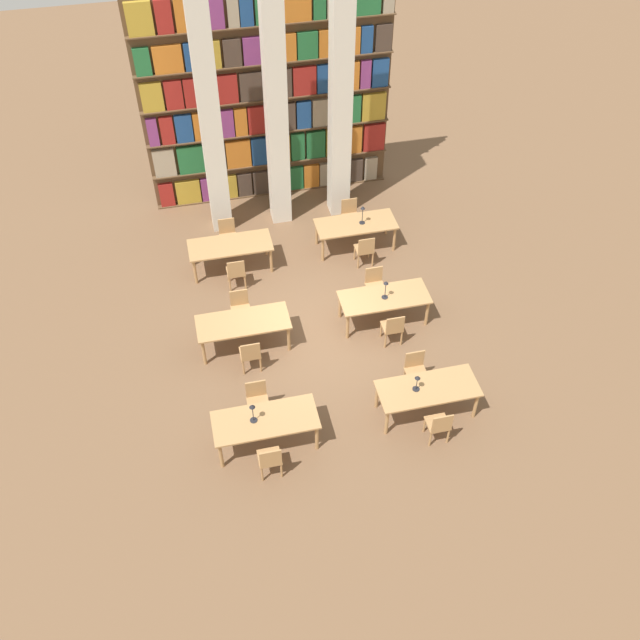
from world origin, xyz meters
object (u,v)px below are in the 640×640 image
at_px(chair_2, 439,425).
at_px(desk_lamp_2, 386,287).
at_px(chair_1, 257,400).
at_px(reading_table_1, 428,391).
at_px(desk_lamp_0, 253,410).
at_px(pillar_left, 210,121).
at_px(chair_0, 270,459).
at_px(desk_lamp_3, 363,212).
at_px(chair_6, 393,327).
at_px(reading_table_4, 230,247).
at_px(chair_5, 240,308).
at_px(chair_7, 375,284).
at_px(chair_10, 365,249).
at_px(reading_table_2, 243,324).
at_px(reading_table_5, 356,226).
at_px(chair_4, 250,354).
at_px(pillar_right, 340,106).
at_px(chair_9, 228,235).
at_px(chair_11, 350,215).
at_px(pillar_center, 276,113).
at_px(chair_8, 236,272).
at_px(chair_3, 416,370).
at_px(desk_lamp_1, 417,380).
at_px(reading_table_3, 384,299).
at_px(reading_table_0, 265,422).

relative_size(chair_2, desk_lamp_2, 1.85).
height_order(chair_1, reading_table_1, chair_1).
bearing_deg(desk_lamp_0, pillar_left, 87.94).
distance_m(chair_0, desk_lamp_3, 6.92).
relative_size(chair_6, reading_table_4, 0.45).
height_order(chair_5, chair_7, same).
xyz_separation_m(chair_0, desk_lamp_3, (3.36, 6.03, 0.60)).
bearing_deg(chair_10, chair_6, -92.33).
xyz_separation_m(reading_table_2, chair_10, (3.23, 2.02, -0.18)).
bearing_deg(desk_lamp_2, chair_0, -133.05).
xyz_separation_m(chair_1, reading_table_5, (3.21, 4.65, 0.18)).
relative_size(chair_1, chair_5, 1.00).
height_order(chair_0, chair_4, same).
height_order(pillar_right, desk_lamp_2, pillar_right).
bearing_deg(chair_10, chair_0, -121.32).
xyz_separation_m(desk_lamp_2, chair_9, (-3.02, 3.26, -0.58)).
relative_size(desk_lamp_0, desk_lamp_3, 0.93).
height_order(chair_5, desk_lamp_2, desk_lamp_2).
relative_size(chair_7, chair_11, 1.00).
xyz_separation_m(chair_7, chair_11, (0.11, 2.65, 0.00)).
height_order(pillar_center, chair_1, pillar_center).
distance_m(chair_6, chair_8, 3.94).
bearing_deg(reading_table_2, chair_3, -30.23).
relative_size(desk_lamp_0, reading_table_1, 0.24).
bearing_deg(desk_lamp_1, chair_7, 87.46).
bearing_deg(reading_table_4, chair_7, -31.02).
bearing_deg(reading_table_3, chair_9, 133.08).
bearing_deg(chair_10, chair_4, -139.58).
height_order(pillar_left, reading_table_3, pillar_left).
distance_m(chair_9, reading_table_5, 3.14).
height_order(chair_1, chair_2, same).
relative_size(chair_0, chair_9, 1.00).
height_order(chair_5, chair_6, same).
relative_size(pillar_right, desk_lamp_0, 12.89).
xyz_separation_m(desk_lamp_1, chair_8, (-2.87, 4.46, -0.52)).
relative_size(reading_table_1, chair_4, 2.25).
relative_size(chair_6, chair_9, 1.00).
height_order(reading_table_3, chair_7, chair_7).
distance_m(desk_lamp_0, reading_table_3, 4.27).
bearing_deg(chair_9, reading_table_0, 89.21).
distance_m(chair_1, reading_table_1, 3.31).
bearing_deg(desk_lamp_3, chair_4, -134.16).
bearing_deg(pillar_center, reading_table_0, -102.81).
bearing_deg(desk_lamp_2, reading_table_5, 88.63).
relative_size(chair_7, reading_table_4, 0.45).
bearing_deg(chair_0, chair_9, 88.91).
height_order(chair_9, desk_lamp_3, desk_lamp_3).
distance_m(reading_table_1, desk_lamp_1, 0.42).
xyz_separation_m(chair_5, chair_7, (3.09, 0.07, 0.00)).
distance_m(pillar_left, reading_table_2, 4.95).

